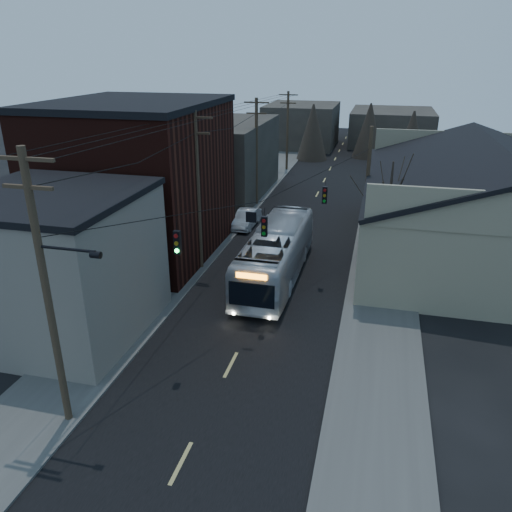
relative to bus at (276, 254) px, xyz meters
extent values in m
plane|color=black|center=(-0.05, -17.60, -1.65)|extent=(160.00, 160.00, 0.00)
cube|color=black|center=(-0.05, 12.40, -1.64)|extent=(9.00, 110.00, 0.02)
cube|color=#474744|center=(-6.55, 12.40, -1.59)|extent=(4.00, 110.00, 0.12)
cube|color=#474744|center=(6.45, 12.40, -1.59)|extent=(4.00, 110.00, 0.12)
cube|color=slate|center=(-9.05, -8.60, 1.85)|extent=(8.00, 8.00, 7.00)
cube|color=black|center=(-10.05, 2.40, 3.35)|extent=(10.00, 12.00, 10.00)
cube|color=#302A26|center=(-9.55, 18.40, 1.85)|extent=(9.00, 14.00, 7.00)
cube|color=gray|center=(12.95, 7.40, 0.85)|extent=(16.00, 20.00, 5.00)
cube|color=black|center=(8.95, 7.40, 4.65)|extent=(8.16, 20.60, 2.86)
cube|color=#302A26|center=(-6.05, 47.40, 1.35)|extent=(10.00, 12.00, 6.00)
cube|color=#302A26|center=(6.95, 52.40, 0.85)|extent=(12.00, 14.00, 5.00)
cone|color=black|center=(6.45, 2.40, 1.95)|extent=(0.40, 0.40, 7.20)
cylinder|color=#382B1E|center=(-5.05, -14.60, 3.60)|extent=(0.28, 0.28, 10.50)
cube|color=#382B1E|center=(-5.05, -14.60, 8.45)|extent=(2.20, 0.12, 0.12)
cylinder|color=#382B1E|center=(-5.05, 0.40, 3.35)|extent=(0.28, 0.28, 10.00)
cube|color=#382B1E|center=(-5.05, 0.40, 7.95)|extent=(2.20, 0.12, 0.12)
cylinder|color=#382B1E|center=(-5.05, 15.40, 3.10)|extent=(0.28, 0.28, 9.50)
cube|color=#382B1E|center=(-5.05, 15.40, 7.45)|extent=(2.20, 0.12, 0.12)
cylinder|color=#382B1E|center=(-5.05, 30.40, 2.85)|extent=(0.28, 0.28, 9.00)
cube|color=#382B1E|center=(-5.05, 30.40, 6.95)|extent=(2.20, 0.12, 0.12)
cylinder|color=#382B1E|center=(4.95, 7.40, 2.60)|extent=(0.28, 0.28, 8.50)
cube|color=black|center=(-2.05, -10.10, 4.30)|extent=(0.28, 0.20, 1.00)
cube|color=black|center=(0.55, -5.60, 3.70)|extent=(0.28, 0.20, 1.00)
cube|color=black|center=(2.75, 0.40, 3.80)|extent=(0.28, 0.20, 1.00)
imported|color=#B7BDC4|center=(0.00, 0.00, 0.00)|extent=(2.86, 11.90, 3.31)
imported|color=#B3B7BB|center=(-4.35, 9.16, -0.97)|extent=(1.58, 4.20, 1.37)
camera|label=1|loc=(5.64, -27.77, 11.52)|focal=35.00mm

